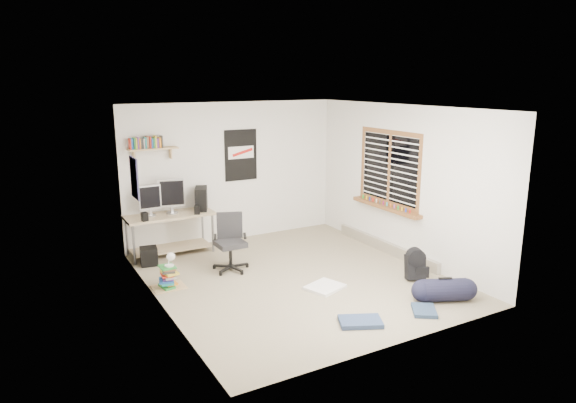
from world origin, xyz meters
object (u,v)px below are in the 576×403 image
office_chair (230,240)px  duffel_bag (444,291)px  desk (170,233)px  backpack (415,267)px  book_stack (168,278)px

office_chair → duffel_bag: (2.03, -2.44, -0.35)m
desk → backpack: desk is taller
duffel_bag → book_stack: duffel_bag is taller
office_chair → book_stack: bearing=-146.9°
desk → duffel_bag: bearing=-52.5°
duffel_bag → office_chair: bearing=154.2°
desk → duffel_bag: size_ratio=2.42×
desk → book_stack: desk is taller
desk → duffel_bag: desk is taller
duffel_bag → book_stack: size_ratio=1.27×
desk → duffel_bag: 4.50m
backpack → duffel_bag: 0.77m
book_stack → duffel_bag: bearing=-36.0°
office_chair → duffel_bag: office_chair is taller
duffel_bag → backpack: bearing=101.2°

